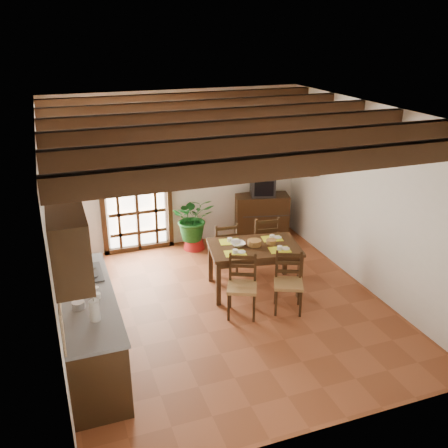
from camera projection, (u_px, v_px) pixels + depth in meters
name	position (u px, v px, depth m)	size (l,w,h in m)	color
ground_plane	(227.00, 308.00, 7.21)	(5.00, 5.00, 0.00)	brown
room_shell	(227.00, 189.00, 6.53)	(4.52, 5.02, 2.81)	silver
ceiling_beams	(227.00, 122.00, 6.20)	(4.50, 4.34, 0.20)	black
french_door	(135.00, 188.00, 8.65)	(1.26, 0.11, 2.32)	white
kitchen_counter	(89.00, 329.00, 5.90)	(0.64, 2.25, 1.38)	black
upper_cabinet	(69.00, 248.00, 4.73)	(0.35, 0.80, 0.70)	black
range_hood	(65.00, 215.00, 5.87)	(0.38, 0.60, 0.54)	white
counter_items	(84.00, 289.00, 5.79)	(0.50, 1.43, 0.25)	black
dining_table	(254.00, 251.00, 7.51)	(1.46, 1.07, 0.73)	#352011
chair_near_left	(242.00, 297.00, 6.97)	(0.53, 0.52, 0.88)	#A67C46
chair_near_right	(288.00, 293.00, 7.08)	(0.52, 0.51, 0.86)	#A67C46
chair_far_left	(224.00, 255.00, 8.22)	(0.43, 0.42, 0.88)	#A67C46
chair_far_right	(264.00, 251.00, 8.32)	(0.49, 0.47, 0.95)	#A67C46
table_setting	(254.00, 246.00, 7.48)	(0.97, 0.65, 0.09)	yellow
table_bowl	(238.00, 244.00, 7.47)	(0.22, 0.22, 0.05)	white
sideboard	(262.00, 216.00, 9.47)	(0.99, 0.45, 0.84)	black
crt_tv	(263.00, 186.00, 9.24)	(0.53, 0.50, 0.37)	black
fuse_box	(257.00, 145.00, 9.19)	(0.25, 0.03, 0.32)	white
plant_pot	(194.00, 243.00, 9.09)	(0.39, 0.39, 0.24)	maroon
potted_plant	(193.00, 219.00, 8.92)	(1.93, 1.65, 2.15)	#144C19
wall_shelf	(310.00, 166.00, 8.71)	(0.20, 0.42, 0.20)	black
shelf_vase	(311.00, 158.00, 8.66)	(0.15, 0.15, 0.15)	#B2BFB2
shelf_flowers	(312.00, 146.00, 8.58)	(0.14, 0.14, 0.36)	yellow
framed_picture	(317.00, 135.00, 8.54)	(0.03, 0.32, 0.32)	brown
pendant_lamp	(254.00, 156.00, 7.06)	(0.36, 0.36, 0.84)	black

